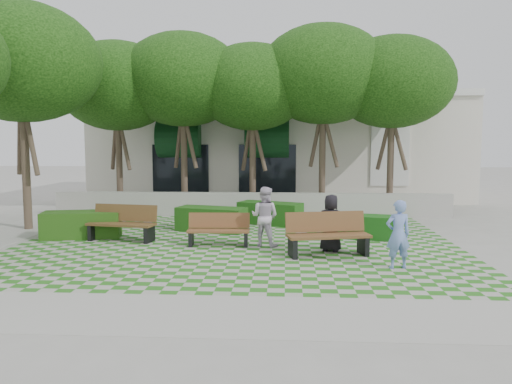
# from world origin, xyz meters

# --- Properties ---
(ground) EXTENTS (90.00, 90.00, 0.00)m
(ground) POSITION_xyz_m (0.00, 0.00, 0.00)
(ground) COLOR gray
(ground) RESTS_ON ground
(lawn) EXTENTS (12.00, 12.00, 0.00)m
(lawn) POSITION_xyz_m (0.00, 1.00, 0.01)
(lawn) COLOR #2B721E
(lawn) RESTS_ON ground
(sidewalk_south) EXTENTS (16.00, 2.00, 0.01)m
(sidewalk_south) POSITION_xyz_m (0.00, -4.70, 0.01)
(sidewalk_south) COLOR #9E9B93
(sidewalk_south) RESTS_ON ground
(retaining_wall) EXTENTS (15.00, 0.36, 0.90)m
(retaining_wall) POSITION_xyz_m (0.00, 6.20, 0.45)
(retaining_wall) COLOR #9E9B93
(retaining_wall) RESTS_ON ground
(bench_east) EXTENTS (2.14, 1.12, 1.07)m
(bench_east) POSITION_xyz_m (2.38, -0.26, 0.52)
(bench_east) COLOR brown
(bench_east) RESTS_ON ground
(bench_mid) EXTENTS (1.70, 0.63, 0.88)m
(bench_mid) POSITION_xyz_m (-0.47, 0.77, 0.42)
(bench_mid) COLOR brown
(bench_mid) RESTS_ON ground
(bench_west) EXTENTS (2.02, 0.96, 1.02)m
(bench_west) POSITION_xyz_m (-3.31, 1.30, 0.49)
(bench_west) COLOR #4F361B
(bench_west) RESTS_ON ground
(hedge_east) EXTENTS (2.08, 1.24, 0.68)m
(hedge_east) POSITION_xyz_m (3.53, 2.07, 0.34)
(hedge_east) COLOR #144813
(hedge_east) RESTS_ON ground
(hedge_midright) EXTENTS (2.32, 1.63, 0.75)m
(hedge_midright) POSITION_xyz_m (0.81, 4.39, 0.38)
(hedge_midright) COLOR #184612
(hedge_midright) RESTS_ON ground
(hedge_midleft) EXTENTS (2.32, 1.41, 0.76)m
(hedge_midleft) POSITION_xyz_m (-1.00, 2.96, 0.38)
(hedge_midleft) COLOR #194512
(hedge_midleft) RESTS_ON ground
(hedge_west) EXTENTS (2.35, 1.32, 0.78)m
(hedge_west) POSITION_xyz_m (-4.66, 1.65, 0.39)
(hedge_west) COLOR #1F4612
(hedge_west) RESTS_ON ground
(person_blue) EXTENTS (0.62, 0.46, 1.54)m
(person_blue) POSITION_xyz_m (3.84, -1.46, 0.77)
(person_blue) COLOR #728DD0
(person_blue) RESTS_ON ground
(person_dark) EXTENTS (0.82, 0.64, 1.48)m
(person_dark) POSITION_xyz_m (2.51, 0.22, 0.74)
(person_dark) COLOR black
(person_dark) RESTS_ON ground
(person_white) EXTENTS (0.96, 0.86, 1.62)m
(person_white) POSITION_xyz_m (0.78, 0.77, 0.81)
(person_white) COLOR silver
(person_white) RESTS_ON ground
(tree_row) EXTENTS (17.70, 13.40, 7.41)m
(tree_row) POSITION_xyz_m (-1.86, 5.95, 5.18)
(tree_row) COLOR #47382B
(tree_row) RESTS_ON ground
(building) EXTENTS (18.00, 8.92, 5.15)m
(building) POSITION_xyz_m (0.93, 14.08, 2.52)
(building) COLOR beige
(building) RESTS_ON ground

